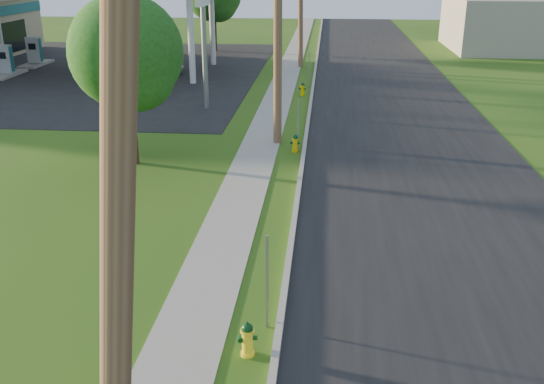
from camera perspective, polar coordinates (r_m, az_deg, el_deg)
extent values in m
cube|color=black|center=(17.66, 15.32, -2.35)|extent=(8.00, 120.00, 0.02)
cube|color=gray|center=(17.36, 2.24, -1.76)|extent=(0.15, 120.00, 0.15)
cube|color=#98968B|center=(17.54, -3.48, -1.74)|extent=(1.50, 120.00, 0.03)
cube|color=black|center=(42.27, -19.36, 10.70)|extent=(26.00, 28.00, 0.02)
cylinder|color=brown|center=(5.70, -14.32, -0.89)|extent=(1.31, 0.32, 9.48)
cylinder|color=brown|center=(23.13, 0.56, 16.37)|extent=(0.32, 0.32, 9.80)
cube|color=gray|center=(11.77, -0.46, -8.53)|extent=(0.05, 0.04, 2.00)
cube|color=gray|center=(22.75, 2.46, 6.29)|extent=(0.05, 0.04, 2.00)
cube|color=gray|center=(34.68, 3.50, 11.43)|extent=(0.05, 0.04, 2.00)
cylinder|color=silver|center=(35.76, -7.64, 14.42)|extent=(0.36, 0.36, 5.50)
cylinder|color=silver|center=(42.19, -5.66, 15.50)|extent=(0.36, 0.36, 5.50)
cube|color=gray|center=(41.59, -23.67, 10.08)|extent=(1.20, 3.20, 0.18)
cube|color=#9EA0A3|center=(41.45, -23.86, 11.38)|extent=(0.90, 0.50, 1.70)
cube|color=#0F5760|center=(41.45, -23.86, 11.38)|extent=(0.94, 0.40, 1.50)
cube|color=black|center=(41.18, -24.09, 11.65)|extent=(0.50, 0.02, 0.40)
cube|color=gray|center=(38.15, -11.50, 10.56)|extent=(1.20, 3.20, 0.18)
cube|color=#9EA0A3|center=(37.99, -11.60, 11.98)|extent=(0.90, 0.50, 1.70)
cube|color=#0F5760|center=(37.99, -11.60, 11.98)|extent=(0.94, 0.40, 1.50)
cube|color=black|center=(37.70, -11.75, 12.29)|extent=(0.50, 0.02, 0.40)
cube|color=gray|center=(45.10, -21.31, 11.15)|extent=(1.20, 3.20, 0.18)
cube|color=#9EA0A3|center=(44.97, -21.47, 12.35)|extent=(0.90, 0.50, 1.70)
cube|color=#0F5760|center=(44.97, -21.47, 12.35)|extent=(0.94, 0.40, 1.50)
cube|color=black|center=(44.69, -21.66, 12.60)|extent=(0.50, 0.02, 0.40)
cube|color=gray|center=(41.94, -9.97, 11.59)|extent=(1.20, 3.20, 0.18)
cube|color=#9EA0A3|center=(41.80, -10.05, 12.89)|extent=(0.90, 0.50, 1.70)
cube|color=#0F5760|center=(41.80, -10.05, 12.89)|extent=(0.94, 0.40, 1.50)
cube|color=black|center=(41.51, -10.17, 13.17)|extent=(0.50, 0.02, 0.40)
cylinder|color=gray|center=(29.37, -6.35, 12.55)|extent=(0.24, 0.24, 5.00)
cube|color=#9F9487|center=(53.86, 24.04, 14.26)|extent=(14.00, 10.00, 4.00)
cylinder|color=#372419|center=(21.76, -13.05, 6.43)|extent=(0.30, 0.30, 3.00)
sphere|color=#184C11|center=(21.31, -13.58, 12.67)|extent=(3.83, 3.83, 3.83)
sphere|color=#184C11|center=(20.99, -12.64, 10.96)|extent=(2.64, 2.64, 2.64)
cylinder|color=#372419|center=(48.88, -5.42, 15.03)|extent=(0.30, 0.30, 3.39)
sphere|color=#184C11|center=(48.35, -5.08, 17.39)|extent=(2.98, 2.98, 2.98)
cylinder|color=yellow|center=(11.54, -2.30, -14.95)|extent=(0.26, 0.26, 0.06)
cylinder|color=yellow|center=(11.40, -2.32, -13.91)|extent=(0.21, 0.21, 0.57)
cylinder|color=yellow|center=(11.26, -2.34, -12.89)|extent=(0.26, 0.26, 0.04)
sphere|color=#0A3811|center=(11.24, -2.35, -12.73)|extent=(0.22, 0.22, 0.22)
cylinder|color=#0A3811|center=(11.17, -2.35, -12.25)|extent=(0.05, 0.05, 0.06)
cylinder|color=#0A3811|center=(11.25, -2.26, -13.98)|extent=(0.13, 0.13, 0.10)
cylinder|color=#0A3811|center=(11.35, -3.01, -13.64)|extent=(0.11, 0.10, 0.08)
cylinder|color=#0A3811|center=(11.36, -1.65, -13.56)|extent=(0.11, 0.10, 0.08)
cylinder|color=#E2BC0B|center=(22.92, 2.19, 3.87)|extent=(0.26, 0.26, 0.06)
cylinder|color=#E2BC0B|center=(22.84, 2.20, 4.47)|extent=(0.20, 0.20, 0.55)
cylinder|color=#E2BC0B|center=(22.78, 2.20, 5.04)|extent=(0.26, 0.26, 0.04)
sphere|color=#053212|center=(22.77, 2.20, 5.13)|extent=(0.21, 0.21, 0.21)
cylinder|color=#053212|center=(22.74, 2.21, 5.40)|extent=(0.05, 0.05, 0.06)
cylinder|color=#053212|center=(22.70, 2.14, 4.55)|extent=(0.11, 0.12, 0.10)
cylinder|color=#053212|center=(22.84, 1.88, 4.66)|extent=(0.10, 0.09, 0.08)
cylinder|color=#053212|center=(22.80, 2.52, 4.62)|extent=(0.10, 0.09, 0.08)
cylinder|color=#E3C201|center=(32.71, 2.88, 9.12)|extent=(0.26, 0.26, 0.06)
cylinder|color=#E3C201|center=(32.66, 2.89, 9.56)|extent=(0.21, 0.21, 0.57)
cylinder|color=#E3C201|center=(32.61, 2.89, 9.98)|extent=(0.26, 0.26, 0.04)
sphere|color=black|center=(32.60, 2.90, 10.05)|extent=(0.22, 0.22, 0.22)
cylinder|color=black|center=(32.58, 2.90, 10.24)|extent=(0.05, 0.05, 0.06)
cylinder|color=black|center=(32.52, 2.84, 9.64)|extent=(0.12, 0.13, 0.10)
cylinder|color=black|center=(32.67, 2.66, 9.70)|extent=(0.11, 0.10, 0.08)
cylinder|color=black|center=(32.62, 3.12, 9.67)|extent=(0.11, 0.10, 0.08)
imported|color=#B3B5BB|center=(39.41, -11.36, 11.79)|extent=(4.37, 2.84, 1.39)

